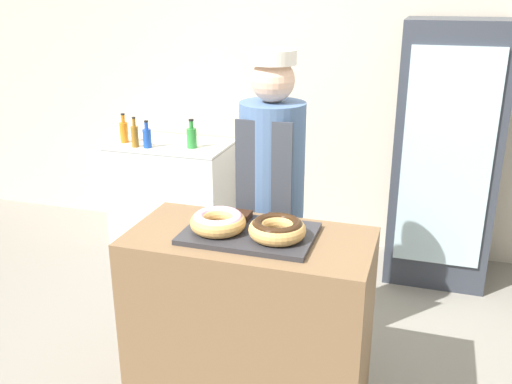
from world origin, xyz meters
name	(u,v)px	position (x,y,z in m)	size (l,w,h in m)	color
wall_back	(335,79)	(0.00, 2.13, 1.35)	(8.00, 0.06, 2.70)	beige
display_counter	(250,324)	(0.00, 0.00, 0.47)	(1.13, 0.57, 0.94)	brown
serving_tray	(249,234)	(0.00, 0.00, 0.95)	(0.59, 0.39, 0.02)	#2D2D33
donut_light_glaze	(218,221)	(-0.14, -0.03, 1.01)	(0.26, 0.26, 0.08)	tan
donut_chocolate_glaze	(277,228)	(0.14, -0.03, 1.01)	(0.26, 0.26, 0.08)	tan
brownie_back_left	(241,215)	(-0.08, 0.13, 0.98)	(0.09, 0.09, 0.03)	black
brownie_back_right	(275,219)	(0.08, 0.13, 0.98)	(0.09, 0.09, 0.03)	black
baker_person	(271,200)	(-0.04, 0.52, 0.92)	(0.35, 0.35, 1.72)	#4C4C51
beverage_fridge	(445,155)	(0.86, 1.77, 0.91)	(0.69, 0.59, 1.82)	#333842
chest_freezer	(174,191)	(-1.24, 1.78, 0.42)	(0.94, 0.59, 0.83)	silver
bottle_orange	(124,131)	(-1.62, 1.70, 0.92)	(0.07, 0.07, 0.24)	orange
bottle_blue	(147,137)	(-1.36, 1.61, 0.91)	(0.07, 0.07, 0.22)	#1E4CB2
bottle_green	(192,137)	(-1.03, 1.70, 0.92)	(0.08, 0.08, 0.23)	#2D8C38
bottle_amber	(135,135)	(-1.46, 1.59, 0.92)	(0.06, 0.06, 0.24)	#99661E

